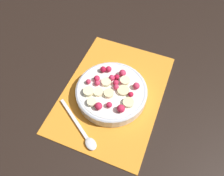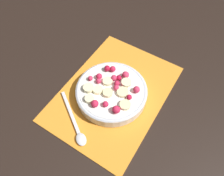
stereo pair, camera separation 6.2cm
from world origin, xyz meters
TOP-DOWN VIEW (x-y plane):
  - ground_plane at (0.00, 0.00)m, footprint 3.00×3.00m
  - placemat at (0.00, 0.00)m, footprint 0.40×0.29m
  - fruit_bowl at (-0.01, -0.00)m, footprint 0.21×0.21m
  - spoon at (-0.15, 0.02)m, footprint 0.11×0.16m

SIDE VIEW (x-z plane):
  - ground_plane at x=0.00m, z-range 0.00..0.00m
  - placemat at x=0.00m, z-range 0.00..0.01m
  - spoon at x=-0.15m, z-range 0.01..0.01m
  - fruit_bowl at x=-0.01m, z-range 0.00..0.05m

